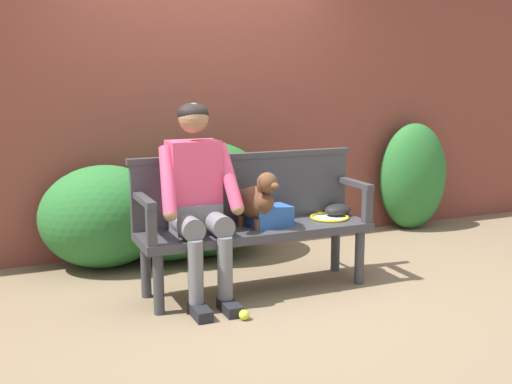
# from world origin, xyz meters

# --- Properties ---
(ground_plane) EXTENTS (40.00, 40.00, 0.00)m
(ground_plane) POSITION_xyz_m (0.00, 0.00, 0.00)
(ground_plane) COLOR #7A664C
(brick_garden_fence) EXTENTS (8.00, 0.30, 2.50)m
(brick_garden_fence) POSITION_xyz_m (0.00, 1.39, 1.25)
(brick_garden_fence) COLOR brown
(brick_garden_fence) RESTS_ON ground
(hedge_bush_mid_right) EXTENTS (1.02, 0.83, 0.82)m
(hedge_bush_mid_right) POSITION_xyz_m (-0.88, 1.01, 0.41)
(hedge_bush_mid_right) COLOR #286B2D
(hedge_bush_mid_right) RESTS_ON ground
(hedge_bush_far_left) EXTENTS (1.11, 0.91, 0.97)m
(hedge_bush_far_left) POSITION_xyz_m (-0.02, 0.99, 0.49)
(hedge_bush_far_left) COLOR #1E5B23
(hedge_bush_far_left) RESTS_ON ground
(hedge_bush_far_right) EXTENTS (0.73, 0.45, 1.05)m
(hedge_bush_far_right) POSITION_xyz_m (2.16, 1.07, 0.53)
(hedge_bush_far_right) COLOR #286B2D
(hedge_bush_far_right) RESTS_ON ground
(hedge_bush_mid_left) EXTENTS (1.05, 0.85, 0.72)m
(hedge_bush_mid_left) POSITION_xyz_m (-0.34, 1.00, 0.36)
(hedge_bush_mid_left) COLOR #286B2D
(hedge_bush_mid_left) RESTS_ON ground
(garden_bench) EXTENTS (1.66, 0.46, 0.46)m
(garden_bench) POSITION_xyz_m (0.00, 0.00, 0.40)
(garden_bench) COLOR #38383D
(garden_bench) RESTS_ON ground
(bench_backrest) EXTENTS (1.70, 0.06, 0.50)m
(bench_backrest) POSITION_xyz_m (0.00, 0.20, 0.72)
(bench_backrest) COLOR #38383D
(bench_backrest) RESTS_ON garden_bench
(bench_armrest_left_end) EXTENTS (0.06, 0.46, 0.28)m
(bench_armrest_left_end) POSITION_xyz_m (-0.79, -0.08, 0.66)
(bench_armrest_left_end) COLOR #38383D
(bench_armrest_left_end) RESTS_ON garden_bench
(bench_armrest_right_end) EXTENTS (0.06, 0.46, 0.28)m
(bench_armrest_right_end) POSITION_xyz_m (0.79, -0.08, 0.66)
(bench_armrest_right_end) COLOR #38383D
(bench_armrest_right_end) RESTS_ON garden_bench
(person_seated) EXTENTS (0.56, 0.63, 1.33)m
(person_seated) POSITION_xyz_m (-0.43, -0.01, 0.73)
(person_seated) COLOR black
(person_seated) RESTS_ON ground
(dog_on_bench) EXTENTS (0.27, 0.40, 0.40)m
(dog_on_bench) POSITION_xyz_m (0.00, -0.03, 0.66)
(dog_on_bench) COLOR brown
(dog_on_bench) RESTS_ON garden_bench
(tennis_racket) EXTENTS (0.30, 0.56, 0.03)m
(tennis_racket) POSITION_xyz_m (0.61, 0.05, 0.47)
(tennis_racket) COLOR yellow
(tennis_racket) RESTS_ON garden_bench
(baseball_glove) EXTENTS (0.25, 0.21, 0.09)m
(baseball_glove) POSITION_xyz_m (0.71, 0.08, 0.51)
(baseball_glove) COLOR black
(baseball_glove) RESTS_ON garden_bench
(sports_bag) EXTENTS (0.30, 0.23, 0.14)m
(sports_bag) POSITION_xyz_m (0.11, -0.00, 0.53)
(sports_bag) COLOR #2856A3
(sports_bag) RESTS_ON garden_bench
(tennis_ball) EXTENTS (0.07, 0.07, 0.07)m
(tennis_ball) POSITION_xyz_m (-0.29, -0.48, 0.03)
(tennis_ball) COLOR #CCDB33
(tennis_ball) RESTS_ON ground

